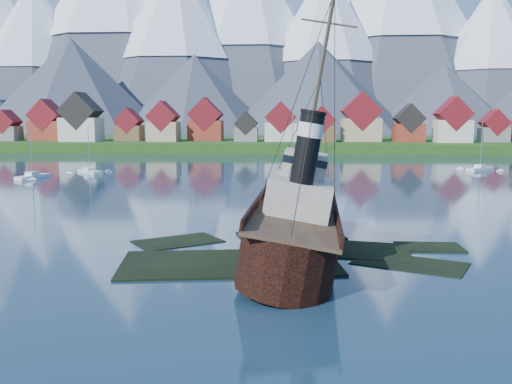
# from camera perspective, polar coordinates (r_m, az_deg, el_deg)

# --- Properties ---
(ground) EXTENTS (1400.00, 1400.00, 0.00)m
(ground) POSITION_cam_1_polar(r_m,az_deg,el_deg) (49.62, 1.10, -6.68)
(ground) COLOR #172E40
(ground) RESTS_ON ground
(shoal) EXTENTS (31.71, 21.24, 1.14)m
(shoal) POSITION_cam_1_polar(r_m,az_deg,el_deg) (51.74, 3.18, -6.49)
(shoal) COLOR black
(shoal) RESTS_ON ground
(shore_bank) EXTENTS (600.00, 80.00, 3.20)m
(shore_bank) POSITION_cam_1_polar(r_m,az_deg,el_deg) (218.36, 3.10, 4.51)
(shore_bank) COLOR #144112
(shore_bank) RESTS_ON ground
(seawall) EXTENTS (600.00, 2.50, 2.00)m
(seawall) POSITION_cam_1_polar(r_m,az_deg,el_deg) (180.44, 2.98, 3.83)
(seawall) COLOR #3F3D38
(seawall) RESTS_ON ground
(town) EXTENTS (250.96, 16.69, 17.30)m
(town) POSITION_cam_1_polar(r_m,az_deg,el_deg) (203.29, -6.37, 6.77)
(town) COLOR maroon
(town) RESTS_ON ground
(mountains) EXTENTS (965.00, 340.00, 205.00)m
(mountains) POSITION_cam_1_polar(r_m,az_deg,el_deg) (534.83, 3.44, 16.03)
(mountains) COLOR #2D333D
(mountains) RESTS_ON ground
(tugboat_wreck) EXTENTS (6.82, 29.38, 23.28)m
(tugboat_wreck) POSITION_cam_1_polar(r_m,az_deg,el_deg) (50.59, 3.31, -3.01)
(tugboat_wreck) COLOR black
(tugboat_wreck) RESTS_ON ground
(sailboat_b) EXTENTS (4.08, 8.06, 11.35)m
(sailboat_b) POSITION_cam_1_polar(r_m,az_deg,el_deg) (118.91, -21.45, 1.38)
(sailboat_b) COLOR white
(sailboat_b) RESTS_ON ground
(sailboat_c) EXTENTS (7.05, 6.98, 10.23)m
(sailboat_c) POSITION_cam_1_polar(r_m,az_deg,el_deg) (126.16, -16.29, 1.93)
(sailboat_c) COLOR white
(sailboat_c) RESTS_ON ground
(sailboat_d) EXTENTS (7.42, 7.01, 11.15)m
(sailboat_d) POSITION_cam_1_polar(r_m,az_deg,el_deg) (136.26, 21.49, 2.13)
(sailboat_d) COLOR white
(sailboat_d) RESTS_ON ground
(sailboat_e) EXTENTS (2.91, 11.46, 13.27)m
(sailboat_e) POSITION_cam_1_polar(r_m,az_deg,el_deg) (147.51, 3.65, 3.06)
(sailboat_e) COLOR white
(sailboat_e) RESTS_ON ground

